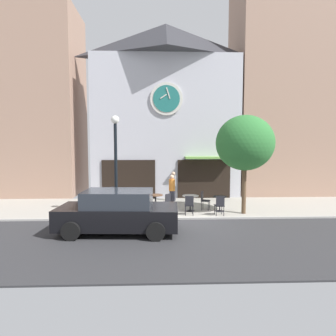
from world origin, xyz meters
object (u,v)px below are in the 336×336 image
cafe_table_center_left (190,199)px  cafe_chair_facing_street (147,196)px  parked_car_black (118,212)px  cafe_chair_curbside (166,201)px  cafe_chair_left_end (189,204)px  pedestrian_orange (172,190)px  cafe_chair_outer (220,204)px  street_lamp (116,166)px  cafe_table_near_curb (111,197)px  pedestrian_grey (173,186)px  cafe_chair_corner (114,194)px  cafe_table_rightmost (220,201)px  street_tree (245,143)px  cafe_table_near_door (156,199)px  cafe_chair_right_end (204,199)px

cafe_table_center_left → cafe_chair_facing_street: (-2.10, 1.19, -0.04)m
parked_car_black → cafe_chair_curbside: bearing=59.1°
cafe_chair_left_end → pedestrian_orange: pedestrian_orange is taller
cafe_chair_curbside → cafe_chair_outer: bearing=-17.1°
street_lamp → cafe_table_near_curb: (-0.54, 2.00, -1.77)m
parked_car_black → pedestrian_orange: bearing=62.8°
cafe_table_center_left → pedestrian_grey: size_ratio=0.47×
cafe_chair_facing_street → cafe_chair_corner: 2.08m
cafe_table_near_curb → cafe_table_center_left: bearing=-17.0°
cafe_chair_facing_street → cafe_table_center_left: bearing=-29.5°
cafe_table_rightmost → cafe_chair_left_end: 1.69m
cafe_chair_left_end → pedestrian_grey: bearing=98.7°
street_tree → cafe_chair_curbside: (-3.60, 0.34, -2.74)m
cafe_table_rightmost → pedestrian_grey: (-2.08, 2.77, 0.36)m
cafe_chair_facing_street → cafe_table_near_curb: bearing=179.1°
street_lamp → parked_car_black: size_ratio=1.02×
cafe_chair_curbside → pedestrian_orange: pedestrian_orange is taller
cafe_table_near_door → cafe_chair_outer: cafe_chair_outer is taller
cafe_chair_facing_street → cafe_chair_corner: same height
cafe_chair_outer → cafe_chair_facing_street: size_ratio=1.00×
street_tree → cafe_chair_corner: bearing=157.8°
street_lamp → cafe_chair_curbside: 2.92m
street_lamp → cafe_chair_outer: bearing=-1.8°
cafe_chair_curbside → parked_car_black: parked_car_black is taller
cafe_chair_left_end → cafe_table_near_door: bearing=141.4°
cafe_table_near_curb → cafe_chair_left_end: bearing=-27.8°
cafe_table_near_curb → cafe_chair_right_end: (4.69, -0.91, 0.02)m
cafe_table_center_left → pedestrian_grey: 2.76m
street_tree → pedestrian_orange: 4.33m
cafe_table_near_curb → cafe_table_near_door: cafe_table_near_curb is taller
cafe_chair_corner → cafe_chair_left_end: same height
cafe_table_near_curb → parked_car_black: size_ratio=0.18×
cafe_chair_facing_street → cafe_chair_outer: bearing=-32.5°
cafe_table_rightmost → street_lamp: bearing=-172.0°
cafe_table_near_curb → cafe_table_rightmost: size_ratio=1.05×
pedestrian_orange → cafe_chair_corner: bearing=160.4°
cafe_chair_outer → cafe_chair_left_end: 1.37m
cafe_table_near_curb → pedestrian_orange: (3.14, -0.26, 0.36)m
cafe_table_center_left → cafe_chair_facing_street: bearing=150.5°
cafe_table_near_curb → pedestrian_orange: 3.17m
street_lamp → parked_car_black: (0.42, -2.49, -1.51)m
cafe_table_rightmost → pedestrian_orange: 2.51m
cafe_chair_facing_street → cafe_chair_corner: size_ratio=1.00×
street_tree → cafe_table_near_curb: 7.20m
cafe_chair_left_end → parked_car_black: 3.79m
street_tree → cafe_chair_right_end: size_ratio=5.06×
cafe_table_near_door → cafe_chair_curbside: size_ratio=0.82×
street_tree → pedestrian_grey: 5.07m
street_lamp → pedestrian_grey: bearing=51.4°
pedestrian_grey → parked_car_black: size_ratio=0.38×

